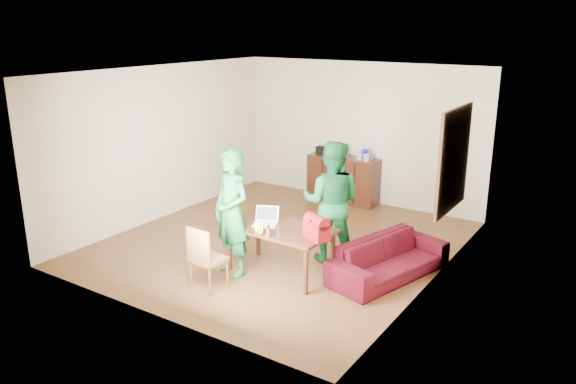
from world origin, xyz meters
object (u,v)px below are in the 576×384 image
Objects in this scene: person_far at (331,202)px; laptop at (265,222)px; chair at (208,270)px; red_bag at (317,229)px; person_near at (232,212)px; sofa at (389,258)px; table at (280,233)px; bottle at (268,231)px.

laptop is (-0.58, -0.85, -0.17)m from person_far.
chair is 1.53m from red_bag.
person_far is (0.91, 1.16, 0.00)m from person_near.
sofa is (1.54, 0.77, -0.46)m from laptop.
person_near is at bearing -145.68° from table.
sofa is (0.96, -0.07, -0.63)m from person_far.
person_far is 1.25m from bottle.
person_near is 10.69× the size of bottle.
red_bag reaches higher than bottle.
laptop reaches higher than table.
sofa is at bearing 45.68° from chair.
person_near is (-0.56, -0.35, 0.29)m from table.
laptop is 0.87m from red_bag.
chair reaches higher than table.
person_far is 0.97× the size of sofa.
table is at bearing 101.96° from bottle.
person_near is at bearing -144.63° from red_bag.
person_far is (0.88, 1.72, 0.64)m from chair.
laptop is 0.48m from bottle.
table is at bearing 63.88° from chair.
person_near reaches higher than bottle.
person_far reaches higher than laptop.
chair is 2.27× the size of laptop.
table is 1.70× the size of chair.
table is 0.93m from person_far.
red_bag is at bearing 28.73° from bottle.
laptop is at bearing 132.62° from sofa.
table reaches higher than sofa.
bottle is at bearing 43.79° from chair.
red_bag is at bearing 38.87° from chair.
person_near is 0.66m from bottle.
red_bag is at bearing 88.23° from person_far.
bottle is at bearing 148.69° from sofa.
bottle is at bearing -73.42° from laptop.
person_near is 1.48m from person_far.
red_bag is (0.86, -0.06, 0.08)m from laptop.
person_far reaches higher than red_bag.
table is at bearing 135.17° from sofa.
table is 1.11m from chair.
person_far is at bearing 77.47° from bottle.
laptop is at bearing -168.39° from table.
laptop is at bearing 59.75° from person_near.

